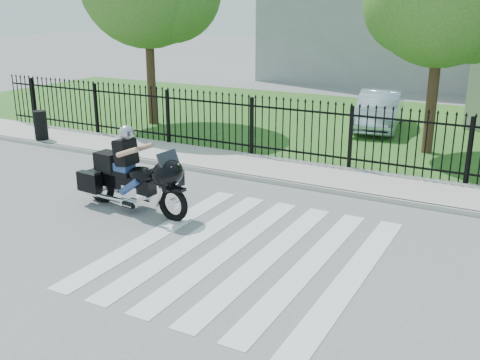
% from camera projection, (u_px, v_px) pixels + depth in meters
% --- Properties ---
extents(ground, '(120.00, 120.00, 0.00)m').
position_uv_depth(ground, '(247.00, 253.00, 10.37)').
color(ground, slate).
rests_on(ground, ground).
extents(crosswalk, '(5.00, 5.50, 0.01)m').
position_uv_depth(crosswalk, '(247.00, 253.00, 10.37)').
color(crosswalk, silver).
rests_on(crosswalk, ground).
extents(sidewalk, '(40.00, 2.00, 0.12)m').
position_uv_depth(sidewalk, '(337.00, 179.00, 14.54)').
color(sidewalk, '#ADAAA3').
rests_on(sidewalk, ground).
extents(curb, '(40.00, 0.12, 0.12)m').
position_uv_depth(curb, '(323.00, 189.00, 13.71)').
color(curb, '#ADAAA3').
rests_on(curb, ground).
extents(grass_strip, '(40.00, 12.00, 0.02)m').
position_uv_depth(grass_strip, '(400.00, 129.00, 20.42)').
color(grass_strip, '#295B1F').
rests_on(grass_strip, ground).
extents(iron_fence, '(26.00, 0.04, 1.80)m').
position_uv_depth(iron_fence, '(350.00, 139.00, 15.13)').
color(iron_fence, black).
rests_on(iron_fence, ground).
extents(motorcycle_rider, '(2.96, 1.07, 1.96)m').
position_uv_depth(motorcycle_rider, '(131.00, 175.00, 12.31)').
color(motorcycle_rider, black).
rests_on(motorcycle_rider, ground).
extents(parked_car, '(2.02, 4.26, 1.35)m').
position_uv_depth(parked_car, '(379.00, 110.00, 20.24)').
color(parked_car, '#99AEC0').
rests_on(parked_car, grass_strip).
extents(litter_bin, '(0.43, 0.43, 0.94)m').
position_uv_depth(litter_bin, '(41.00, 125.00, 18.27)').
color(litter_bin, black).
rests_on(litter_bin, sidewalk).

